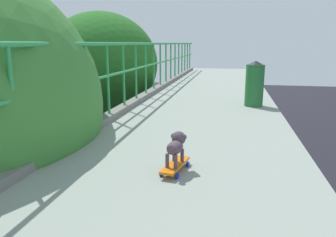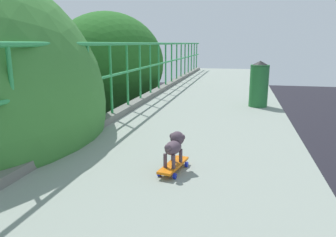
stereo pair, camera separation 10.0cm
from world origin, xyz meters
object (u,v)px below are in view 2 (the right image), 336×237
object	(u,v)px
car_white_fifth	(46,210)
city_bus	(113,107)
car_grey_sixth	(17,177)
small_dog	(175,145)
toy_skateboard	(173,166)
litter_bin	(259,83)

from	to	relation	value
car_white_fifth	city_bus	distance (m)	16.46
car_grey_sixth	city_bus	xyz separation A→B (m)	(-0.16, 13.26, 1.09)
car_grey_sixth	small_dog	size ratio (longest dim) A/B	10.35
city_bus	toy_skateboard	bearing A→B (deg)	-66.17
car_grey_sixth	litter_bin	size ratio (longest dim) A/B	4.19
city_bus	toy_skateboard	xyz separation A→B (m)	(10.40, -23.55, 4.31)
city_bus	litter_bin	bearing A→B (deg)	-60.14
toy_skateboard	litter_bin	bearing A→B (deg)	75.50
car_white_fifth	small_dog	xyz separation A→B (m)	(6.83, -7.50, 5.58)
city_bus	small_dog	xyz separation A→B (m)	(10.41, -23.53, 4.52)
car_grey_sixth	litter_bin	distance (m)	14.22
car_grey_sixth	city_bus	size ratio (longest dim) A/B	0.33
car_grey_sixth	litter_bin	xyz separation A→B (m)	(11.21, -6.54, 5.81)
toy_skateboard	car_white_fifth	bearing A→B (deg)	132.21
small_dog	car_white_fifth	bearing A→B (deg)	132.31
car_white_fifth	litter_bin	bearing A→B (deg)	-25.84
car_white_fifth	litter_bin	world-z (taller)	litter_bin
car_grey_sixth	litter_bin	world-z (taller)	litter_bin
litter_bin	car_white_fifth	bearing A→B (deg)	154.16
car_white_fifth	small_dog	size ratio (longest dim) A/B	10.36
city_bus	car_white_fifth	bearing A→B (deg)	-77.41
car_white_fifth	toy_skateboard	xyz separation A→B (m)	(6.82, -7.52, 5.37)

